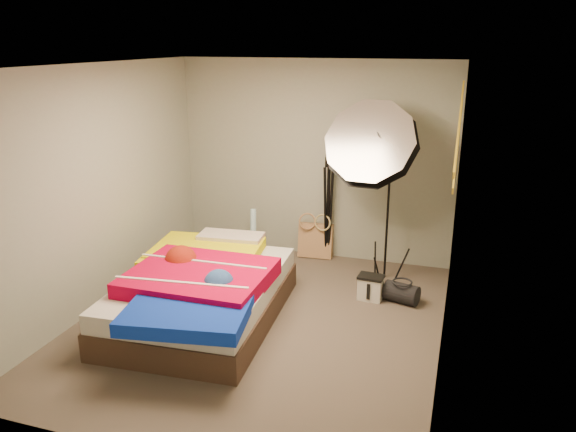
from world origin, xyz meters
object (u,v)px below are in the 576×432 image
at_px(tote_bag, 316,241).
at_px(photo_umbrella, 372,146).
at_px(bed, 202,291).
at_px(duffel_bag, 401,293).
at_px(wrapping_roll, 253,234).
at_px(camera_case, 370,288).
at_px(camera_tripod, 328,202).

relative_size(tote_bag, photo_umbrella, 0.20).
relative_size(tote_bag, bed, 0.19).
relative_size(tote_bag, duffel_bag, 1.23).
distance_m(tote_bag, wrapping_roll, 0.82).
relative_size(camera_case, camera_tripod, 0.19).
height_order(camera_case, bed, bed).
bearing_deg(camera_tripod, tote_bag, 167.72).
bearing_deg(tote_bag, photo_umbrella, -37.72).
relative_size(tote_bag, camera_tripod, 0.33).
relative_size(wrapping_roll, camera_tripod, 0.49).
relative_size(bed, camera_tripod, 1.74).
bearing_deg(bed, photo_umbrella, 46.79).
bearing_deg(tote_bag, camera_case, -52.53).
distance_m(camera_case, bed, 1.83).
height_order(tote_bag, bed, bed).
height_order(camera_case, photo_umbrella, photo_umbrella).
relative_size(bed, photo_umbrella, 1.05).
bearing_deg(duffel_bag, wrapping_roll, 175.83).
bearing_deg(photo_umbrella, duffel_bag, -46.48).
xyz_separation_m(bed, camera_tripod, (0.80, 1.97, 0.46)).
xyz_separation_m(tote_bag, wrapping_roll, (-0.74, -0.32, 0.11)).
relative_size(tote_bag, wrapping_roll, 0.67).
height_order(tote_bag, camera_tripod, camera_tripod).
relative_size(duffel_bag, photo_umbrella, 0.16).
relative_size(wrapping_roll, photo_umbrella, 0.30).
bearing_deg(tote_bag, duffel_bag, -42.95).
relative_size(camera_case, photo_umbrella, 0.11).
xyz_separation_m(photo_umbrella, camera_tripod, (-0.60, 0.48, -0.82)).
xyz_separation_m(camera_case, bed, (-1.54, -0.98, 0.18)).
bearing_deg(bed, wrapping_roll, 93.69).
relative_size(wrapping_roll, bed, 0.28).
distance_m(camera_case, duffel_bag, 0.33).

